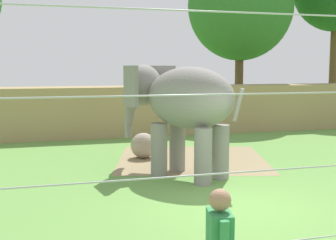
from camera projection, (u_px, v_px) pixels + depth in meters
name	position (u px, v px, depth m)	size (l,w,h in m)	color
ground_plane	(237.00, 207.00, 9.16)	(120.00, 120.00, 0.00)	#609342
dirt_patch	(192.00, 159.00, 13.96)	(4.48, 4.40, 0.01)	#937F5B
embankment_wall	(134.00, 110.00, 18.98)	(36.00, 1.80, 2.05)	tan
elephant	(180.00, 103.00, 11.64)	(2.94, 3.52, 2.92)	gray
enrichment_ball	(143.00, 145.00, 14.07)	(0.80, 0.80, 0.80)	gray
tree_far_left	(240.00, 5.00, 23.36)	(5.49, 5.49, 8.96)	brown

